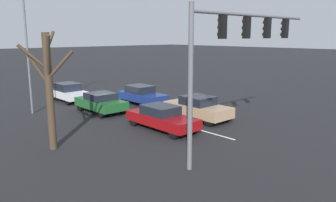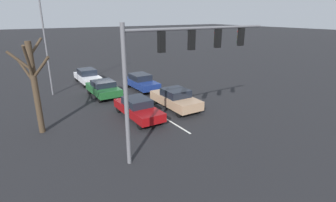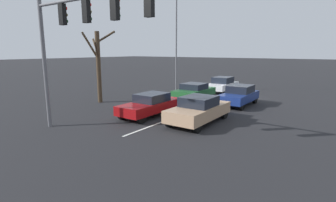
{
  "view_description": "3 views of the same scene",
  "coord_description": "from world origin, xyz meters",
  "px_view_note": "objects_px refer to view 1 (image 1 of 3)",
  "views": [
    {
      "loc": [
        13.43,
        22.54,
        5.29
      ],
      "look_at": [
        -0.41,
        7.43,
        1.17
      ],
      "focal_mm": 35.0,
      "sensor_mm": 36.0,
      "label": 1
    },
    {
      "loc": [
        8.77,
        24.3,
        6.83
      ],
      "look_at": [
        -0.15,
        10.23,
        1.26
      ],
      "focal_mm": 28.0,
      "sensor_mm": 36.0,
      "label": 2
    },
    {
      "loc": [
        -8.54,
        21.43,
        4.0
      ],
      "look_at": [
        -0.63,
        10.17,
        1.34
      ],
      "focal_mm": 28.0,
      "sensor_mm": 36.0,
      "label": 3
    }
  ],
  "objects_px": {
    "car_maroon_midlane_front": "(162,117)",
    "traffic_signal_gantry": "(237,43)",
    "car_darkgreen_midlane_second": "(101,102)",
    "car_white_midlane_third": "(68,92)",
    "street_lamp_right_shoulder": "(29,35)",
    "car_tan_leftlane_front": "(197,108)",
    "car_navy_leftlane_second": "(142,95)",
    "bare_tree_near": "(49,84)"
  },
  "relations": [
    {
      "from": "car_white_midlane_third",
      "to": "car_tan_leftlane_front",
      "type": "bearing_deg",
      "value": 107.13
    },
    {
      "from": "car_navy_leftlane_second",
      "to": "traffic_signal_gantry",
      "type": "bearing_deg",
      "value": 72.98
    },
    {
      "from": "car_maroon_midlane_front",
      "to": "car_tan_leftlane_front",
      "type": "relative_size",
      "value": 1.02
    },
    {
      "from": "car_maroon_midlane_front",
      "to": "car_white_midlane_third",
      "type": "bearing_deg",
      "value": -89.1
    },
    {
      "from": "car_darkgreen_midlane_second",
      "to": "car_white_midlane_third",
      "type": "height_order",
      "value": "car_white_midlane_third"
    },
    {
      "from": "car_maroon_midlane_front",
      "to": "car_darkgreen_midlane_second",
      "type": "bearing_deg",
      "value": -86.87
    },
    {
      "from": "bare_tree_near",
      "to": "car_white_midlane_third",
      "type": "bearing_deg",
      "value": -119.2
    },
    {
      "from": "car_white_midlane_third",
      "to": "bare_tree_near",
      "type": "distance_m",
      "value": 12.07
    },
    {
      "from": "car_darkgreen_midlane_second",
      "to": "car_white_midlane_third",
      "type": "distance_m",
      "value": 5.34
    },
    {
      "from": "traffic_signal_gantry",
      "to": "car_maroon_midlane_front",
      "type": "bearing_deg",
      "value": -90.27
    },
    {
      "from": "car_tan_leftlane_front",
      "to": "traffic_signal_gantry",
      "type": "xyz_separation_m",
      "value": [
        3.27,
        5.21,
        4.2
      ]
    },
    {
      "from": "car_darkgreen_midlane_second",
      "to": "traffic_signal_gantry",
      "type": "height_order",
      "value": "traffic_signal_gantry"
    },
    {
      "from": "car_tan_leftlane_front",
      "to": "car_navy_leftlane_second",
      "type": "xyz_separation_m",
      "value": [
        -0.14,
        -5.95,
        0.01
      ]
    },
    {
      "from": "car_maroon_midlane_front",
      "to": "traffic_signal_gantry",
      "type": "height_order",
      "value": "traffic_signal_gantry"
    },
    {
      "from": "car_white_midlane_third",
      "to": "street_lamp_right_shoulder",
      "type": "distance_m",
      "value": 6.31
    },
    {
      "from": "car_navy_leftlane_second",
      "to": "car_maroon_midlane_front",
      "type": "bearing_deg",
      "value": 61.25
    },
    {
      "from": "car_maroon_midlane_front",
      "to": "traffic_signal_gantry",
      "type": "relative_size",
      "value": 0.54
    },
    {
      "from": "street_lamp_right_shoulder",
      "to": "bare_tree_near",
      "type": "bearing_deg",
      "value": 74.95
    },
    {
      "from": "car_tan_leftlane_front",
      "to": "car_darkgreen_midlane_second",
      "type": "height_order",
      "value": "car_tan_leftlane_front"
    },
    {
      "from": "car_tan_leftlane_front",
      "to": "bare_tree_near",
      "type": "bearing_deg",
      "value": -4.93
    },
    {
      "from": "car_tan_leftlane_front",
      "to": "street_lamp_right_shoulder",
      "type": "xyz_separation_m",
      "value": [
        7.09,
        -8.69,
        4.53
      ]
    },
    {
      "from": "car_maroon_midlane_front",
      "to": "traffic_signal_gantry",
      "type": "xyz_separation_m",
      "value": [
        0.02,
        4.98,
        4.24
      ]
    },
    {
      "from": "car_navy_leftlane_second",
      "to": "bare_tree_near",
      "type": "relative_size",
      "value": 0.76
    },
    {
      "from": "car_maroon_midlane_front",
      "to": "bare_tree_near",
      "type": "xyz_separation_m",
      "value": [
        5.96,
        -1.03,
        2.39
      ]
    },
    {
      "from": "car_darkgreen_midlane_second",
      "to": "bare_tree_near",
      "type": "xyz_separation_m",
      "value": [
        5.63,
        5.01,
        2.36
      ]
    },
    {
      "from": "car_maroon_midlane_front",
      "to": "traffic_signal_gantry",
      "type": "distance_m",
      "value": 6.54
    },
    {
      "from": "car_navy_leftlane_second",
      "to": "traffic_signal_gantry",
      "type": "distance_m",
      "value": 12.4
    },
    {
      "from": "traffic_signal_gantry",
      "to": "car_darkgreen_midlane_second",
      "type": "bearing_deg",
      "value": -88.4
    },
    {
      "from": "car_white_midlane_third",
      "to": "traffic_signal_gantry",
      "type": "relative_size",
      "value": 0.48
    },
    {
      "from": "car_tan_leftlane_front",
      "to": "car_darkgreen_midlane_second",
      "type": "bearing_deg",
      "value": -58.31
    },
    {
      "from": "street_lamp_right_shoulder",
      "to": "car_tan_leftlane_front",
      "type": "bearing_deg",
      "value": 129.2
    },
    {
      "from": "traffic_signal_gantry",
      "to": "street_lamp_right_shoulder",
      "type": "relative_size",
      "value": 0.91
    },
    {
      "from": "car_maroon_midlane_front",
      "to": "car_white_midlane_third",
      "type": "xyz_separation_m",
      "value": [
        0.18,
        -11.37,
        0.05
      ]
    },
    {
      "from": "car_maroon_midlane_front",
      "to": "car_darkgreen_midlane_second",
      "type": "relative_size",
      "value": 1.15
    },
    {
      "from": "car_navy_leftlane_second",
      "to": "traffic_signal_gantry",
      "type": "xyz_separation_m",
      "value": [
        3.41,
        11.16,
        4.18
      ]
    },
    {
      "from": "car_darkgreen_midlane_second",
      "to": "street_lamp_right_shoulder",
      "type": "height_order",
      "value": "street_lamp_right_shoulder"
    },
    {
      "from": "car_maroon_midlane_front",
      "to": "bare_tree_near",
      "type": "relative_size",
      "value": 0.83
    },
    {
      "from": "traffic_signal_gantry",
      "to": "bare_tree_near",
      "type": "distance_m",
      "value": 8.65
    },
    {
      "from": "car_darkgreen_midlane_second",
      "to": "street_lamp_right_shoulder",
      "type": "bearing_deg",
      "value": -39.47
    },
    {
      "from": "car_maroon_midlane_front",
      "to": "car_tan_leftlane_front",
      "type": "distance_m",
      "value": 3.26
    },
    {
      "from": "car_white_midlane_third",
      "to": "street_lamp_right_shoulder",
      "type": "height_order",
      "value": "street_lamp_right_shoulder"
    },
    {
      "from": "car_tan_leftlane_front",
      "to": "traffic_signal_gantry",
      "type": "distance_m",
      "value": 7.45
    }
  ]
}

